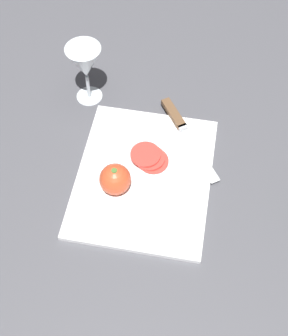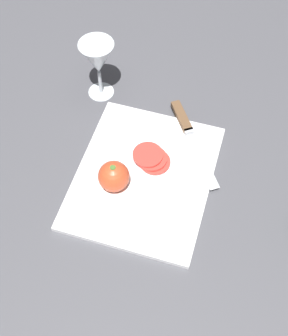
{
  "view_description": "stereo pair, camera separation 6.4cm",
  "coord_description": "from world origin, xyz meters",
  "px_view_note": "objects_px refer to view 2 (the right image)",
  "views": [
    {
      "loc": [
        -0.52,
        -0.08,
        0.9
      ],
      "look_at": [
        0.04,
        0.01,
        0.04
      ],
      "focal_mm": 50.0,
      "sensor_mm": 36.0,
      "label": 1
    },
    {
      "loc": [
        -0.5,
        -0.15,
        0.9
      ],
      "look_at": [
        0.04,
        0.01,
        0.04
      ],
      "focal_mm": 50.0,
      "sensor_mm": 36.0,
      "label": 2
    }
  ],
  "objects_px": {
    "wine_glass": "(98,60)",
    "whole_tomato": "(114,176)",
    "tomato_slice_stack_near": "(152,158)",
    "knife": "(186,126)"
  },
  "relations": [
    {
      "from": "wine_glass",
      "to": "whole_tomato",
      "type": "height_order",
      "value": "wine_glass"
    },
    {
      "from": "wine_glass",
      "to": "tomato_slice_stack_near",
      "type": "relative_size",
      "value": 1.77
    },
    {
      "from": "wine_glass",
      "to": "whole_tomato",
      "type": "bearing_deg",
      "value": -154.27
    },
    {
      "from": "knife",
      "to": "tomato_slice_stack_near",
      "type": "distance_m",
      "value": 0.13
    },
    {
      "from": "knife",
      "to": "tomato_slice_stack_near",
      "type": "relative_size",
      "value": 2.47
    },
    {
      "from": "wine_glass",
      "to": "whole_tomato",
      "type": "xyz_separation_m",
      "value": [
        -0.26,
        -0.13,
        -0.07
      ]
    },
    {
      "from": "whole_tomato",
      "to": "tomato_slice_stack_near",
      "type": "xyz_separation_m",
      "value": [
        0.09,
        -0.06,
        -0.03
      ]
    },
    {
      "from": "whole_tomato",
      "to": "tomato_slice_stack_near",
      "type": "bearing_deg",
      "value": -35.62
    },
    {
      "from": "whole_tomato",
      "to": "knife",
      "type": "bearing_deg",
      "value": -29.0
    },
    {
      "from": "whole_tomato",
      "to": "wine_glass",
      "type": "bearing_deg",
      "value": 25.73
    }
  ]
}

